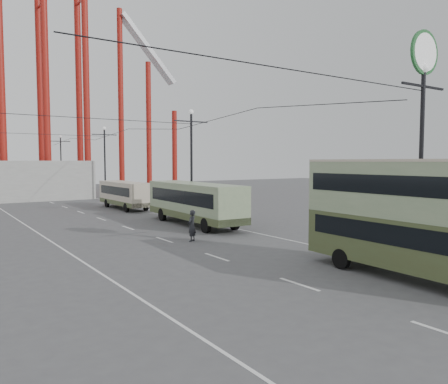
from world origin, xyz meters
TOP-DOWN VIEW (x-y plane):
  - ground at (0.00, 0.00)m, footprint 160.00×160.00m
  - road_markings at (-0.86, 19.70)m, footprint 12.52×120.00m
  - lamp_post_near at (5.60, -3.00)m, footprint 3.20×0.44m
  - lamp_post_mid at (5.60, 18.00)m, footprint 3.20×0.44m
  - lamp_post_far at (5.60, 40.00)m, footprint 3.20×0.44m
  - lamp_post_distant at (5.60, 62.00)m, footprint 3.20×0.44m
  - roller_coaster at (-2.49, 56.89)m, footprint 52.95×5.00m
  - double_decker_bus at (3.35, -3.87)m, footprint 2.64×9.38m
  - single_decker_green at (3.88, 14.60)m, footprint 3.05×11.52m
  - single_decker_cream at (3.69, 28.51)m, footprint 2.34×9.01m
  - pedestrian at (0.19, 8.60)m, footprint 0.84×0.77m

SIDE VIEW (x-z plane):
  - ground at x=0.00m, z-range 0.00..0.00m
  - road_markings at x=-0.86m, z-range 0.00..0.01m
  - pedestrian at x=0.19m, z-range 0.00..1.93m
  - single_decker_cream at x=3.69m, z-range 0.18..2.97m
  - single_decker_green at x=3.88m, z-range 0.21..3.44m
  - double_decker_bus at x=3.35m, z-range 0.30..5.30m
  - lamp_post_mid at x=5.60m, z-range 0.02..9.34m
  - lamp_post_far at x=5.60m, z-range 0.02..9.34m
  - lamp_post_distant at x=5.60m, z-range 0.02..9.34m
  - lamp_post_near at x=5.60m, z-range 2.46..13.26m
  - roller_coaster at x=-2.49m, z-range -4.82..50.66m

